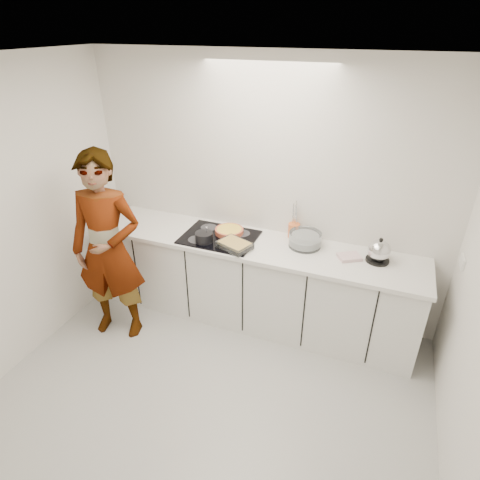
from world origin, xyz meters
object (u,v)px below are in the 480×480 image
at_px(saucepan, 204,237).
at_px(cook, 108,249).
at_px(mixing_bowl, 305,240).
at_px(baking_dish, 235,245).
at_px(hob, 219,237).
at_px(tart_dish, 229,231).
at_px(utensil_crock, 294,230).
at_px(kettle, 379,251).

xyz_separation_m(saucepan, cook, (-0.76, -0.48, -0.04)).
bearing_deg(mixing_bowl, baking_dish, -154.12).
bearing_deg(baking_dish, hob, 145.73).
distance_m(tart_dish, utensil_crock, 0.64).
height_order(saucepan, baking_dish, saucepan).
relative_size(saucepan, kettle, 0.92).
bearing_deg(kettle, saucepan, -170.82).
distance_m(tart_dish, kettle, 1.43).
xyz_separation_m(mixing_bowl, cook, (-1.67, -0.77, -0.04)).
bearing_deg(utensil_crock, baking_dish, -136.16).
relative_size(saucepan, utensil_crock, 1.50).
relative_size(kettle, utensil_crock, 1.64).
relative_size(hob, cook, 0.39).
bearing_deg(cook, mixing_bowl, 12.06).
bearing_deg(baking_dish, mixing_bowl, 25.88).
distance_m(tart_dish, saucepan, 0.30).
xyz_separation_m(saucepan, baking_dish, (0.32, -0.00, -0.02)).
distance_m(saucepan, baking_dish, 0.32).
bearing_deg(cook, utensil_crock, 18.27).
xyz_separation_m(mixing_bowl, kettle, (0.67, -0.03, 0.03)).
height_order(hob, cook, cook).
height_order(utensil_crock, cook, cook).
distance_m(baking_dish, utensil_crock, 0.63).
relative_size(saucepan, cook, 0.11).
bearing_deg(saucepan, utensil_crock, 29.18).
xyz_separation_m(hob, mixing_bowl, (0.82, 0.14, 0.06)).
bearing_deg(cook, hob, 23.89).
distance_m(kettle, cook, 2.46).
bearing_deg(saucepan, hob, 57.32).
xyz_separation_m(hob, baking_dish, (0.22, -0.15, 0.04)).
xyz_separation_m(tart_dish, cook, (-0.91, -0.73, -0.01)).
distance_m(saucepan, cook, 0.90).
bearing_deg(saucepan, kettle, 9.18).
relative_size(saucepan, baking_dish, 0.60).
bearing_deg(utensil_crock, hob, -157.33).
xyz_separation_m(tart_dish, utensil_crock, (0.62, 0.18, 0.03)).
relative_size(mixing_bowl, utensil_crock, 2.33).
height_order(saucepan, kettle, kettle).
bearing_deg(cook, saucepan, 19.85).
relative_size(saucepan, mixing_bowl, 0.65).
bearing_deg(saucepan, mixing_bowl, 17.34).
relative_size(mixing_bowl, kettle, 1.42).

